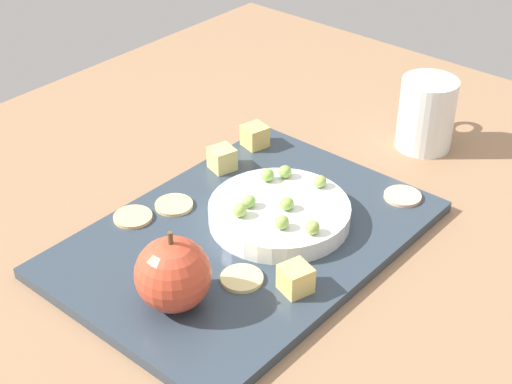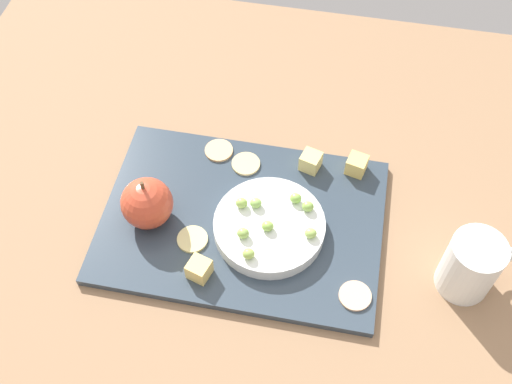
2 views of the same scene
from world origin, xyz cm
name	(u,v)px [view 1 (image 1 of 2)]	position (x,y,z in cm)	size (l,w,h in cm)	color
table	(272,262)	(0.00, 0.00, 2.48)	(110.80, 102.43, 4.97)	#8C694B
platter	(246,238)	(-1.76, 2.36, 5.60)	(39.73, 27.90, 1.26)	#2E3B47
serving_dish	(279,213)	(2.37, 1.05, 7.29)	(15.59, 15.59, 2.13)	white
apple_whole	(175,275)	(-14.67, -0.23, 9.87)	(7.30, 7.30, 7.30)	#C1442B
apple_stem	(172,239)	(-14.67, -0.23, 14.12)	(0.50, 0.50, 1.20)	brown
cheese_cube_0	(255,136)	(13.27, 13.95, 7.61)	(2.78, 2.78, 2.78)	#F3CC67
cheese_cube_1	(222,159)	(6.45, 13.32, 7.61)	(2.78, 2.78, 2.78)	#E4CD74
cheese_cube_2	(296,279)	(-5.57, -7.45, 7.61)	(2.78, 2.78, 2.78)	#F1CE6D
cracker_0	(133,217)	(-7.78, 13.67, 6.42)	(4.31, 4.31, 0.40)	#E5B47A
cracker_1	(242,278)	(-7.86, -2.48, 6.42)	(4.31, 4.31, 0.40)	#D4C683
cracker_2	(403,196)	(15.23, -6.80, 6.42)	(4.31, 4.31, 0.40)	#E4B48C
cracker_3	(174,205)	(-3.17, 11.91, 6.42)	(4.31, 4.31, 0.40)	#D6BB7C
grape_0	(240,210)	(-1.96, 3.00, 9.13)	(1.67, 1.50, 1.55)	#9DC357
grape_1	(251,199)	(0.45, 3.43, 9.04)	(1.67, 1.50, 1.39)	#91C15B
grape_2	(282,222)	(-0.75, -1.78, 9.09)	(1.67, 1.50, 1.48)	#8FB554
grape_3	(316,180)	(8.21, 0.49, 9.03)	(1.67, 1.50, 1.36)	#9DC45A
grape_4	(285,203)	(2.30, 0.25, 9.05)	(1.67, 1.50, 1.40)	#8EBB4D
grape_5	(312,227)	(0.59, -4.74, 9.09)	(1.67, 1.50, 1.48)	#9BBF54
grape_6	(267,175)	(5.34, 5.26, 9.08)	(1.67, 1.50, 1.46)	#8CBF4F
grape_7	(285,172)	(7.22, 4.21, 9.07)	(1.67, 1.50, 1.45)	#89B54E
cup	(427,113)	(29.32, -1.30, 9.66)	(9.84, 7.17, 9.39)	white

